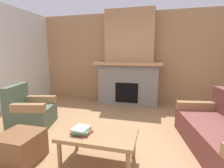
{
  "coord_description": "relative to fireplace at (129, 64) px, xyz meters",
  "views": [
    {
      "loc": [
        0.8,
        -2.44,
        1.46
      ],
      "look_at": [
        -0.12,
        1.08,
        0.82
      ],
      "focal_mm": 27.6,
      "sensor_mm": 36.0,
      "label": 1
    }
  ],
  "objects": [
    {
      "name": "fireplace",
      "position": [
        0.0,
        0.0,
        0.0
      ],
      "size": [
        1.9,
        0.82,
        2.7
      ],
      "color": "gray",
      "rests_on": "ground"
    },
    {
      "name": "book_stack_near_edge",
      "position": [
        -0.12,
        -3.12,
        -0.69
      ],
      "size": [
        0.27,
        0.24,
        0.08
      ],
      "color": "#B23833",
      "rests_on": "coffee_table"
    },
    {
      "name": "wall_back_wood_panel",
      "position": [
        0.0,
        0.38,
        0.19
      ],
      "size": [
        6.0,
        0.12,
        2.7
      ],
      "primitive_type": "cube",
      "color": "tan",
      "rests_on": "ground"
    },
    {
      "name": "armchair",
      "position": [
        -1.67,
        -2.23,
        -0.87
      ],
      "size": [
        0.93,
        0.93,
        0.85
      ],
      "color": "#4C604C",
      "rests_on": "ground"
    },
    {
      "name": "ottoman",
      "position": [
        -0.96,
        -3.28,
        -0.96
      ],
      "size": [
        0.52,
        0.52,
        0.4
      ],
      "primitive_type": "cube",
      "color": "brown",
      "rests_on": "ground"
    },
    {
      "name": "coffee_table",
      "position": [
        0.09,
        -3.06,
        -0.79
      ],
      "size": [
        1.0,
        0.6,
        0.43
      ],
      "color": "#997047",
      "rests_on": "ground"
    },
    {
      "name": "ground",
      "position": [
        0.0,
        -2.62,
        -1.16
      ],
      "size": [
        9.0,
        9.0,
        0.0
      ],
      "primitive_type": "plane",
      "color": "#9E754C"
    }
  ]
}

